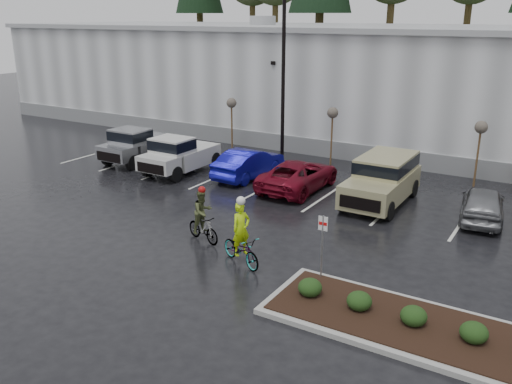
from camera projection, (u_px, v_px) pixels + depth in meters
The scene contains 22 objects.
ground at pixel (217, 257), 18.54m from camera, with size 120.00×120.00×0.00m, color black.
warehouse at pixel (410, 83), 35.27m from camera, with size 60.50×15.50×7.20m.
wooded_ridge at pixel (475, 66), 54.17m from camera, with size 80.00×25.00×6.00m, color #2A421B.
lamppost at pixel (283, 59), 28.48m from camera, with size 0.50×1.00×9.22m.
sapling_west at pixel (232, 106), 32.18m from camera, with size 0.60×0.60×3.20m.
sapling_mid at pixel (333, 116), 28.99m from camera, with size 0.60×0.60×3.20m.
sapling_east at pixel (481, 131), 25.30m from camera, with size 0.60×0.60×3.20m.
curb_island at pixel (412, 327), 14.26m from camera, with size 8.00×3.00×0.15m, color gray.
mulch_bed at pixel (413, 324), 14.24m from camera, with size 7.60×2.60×0.04m, color black.
shrub_a at pixel (310, 287), 15.63m from camera, with size 0.70×0.70×0.52m, color black.
shrub_b at pixel (359, 301), 14.90m from camera, with size 0.70×0.70×0.52m, color black.
shrub_c at pixel (414, 316), 14.16m from camera, with size 0.70×0.70×0.52m, color black.
shrub_d at pixel (474, 333), 13.42m from camera, with size 0.70×0.70×0.52m, color black.
fire_lane_sign at pixel (322, 240), 16.40m from camera, with size 0.30×0.05×2.20m.
pickup_silver at pixel (142, 143), 30.54m from camera, with size 2.10×5.20×1.96m, color #939599, non-canonical shape.
pickup_white at pixel (184, 153), 28.43m from camera, with size 2.10×5.20×1.96m, color beige, non-canonical shape.
car_blue at pixel (249, 163), 27.40m from camera, with size 1.57×4.50×1.48m, color #0E0D93.
car_red at pixel (299, 175), 25.52m from camera, with size 2.33×5.05×1.40m, color maroon.
suv_tan at pixel (381, 181), 23.48m from camera, with size 2.20×5.10×2.06m, color #9A9468, non-canonical shape.
car_grey at pixel (483, 204), 21.72m from camera, with size 1.62×4.02×1.37m, color slate.
cyclist_hivis at pixel (241, 243), 17.84m from camera, with size 2.06×1.39×2.37m.
cyclist_olive at pixel (203, 221), 19.61m from camera, with size 1.69×0.91×2.11m.
Camera 1 is at (9.90, -13.77, 7.93)m, focal length 38.00 mm.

